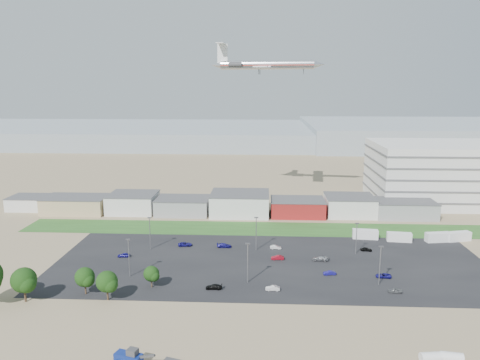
# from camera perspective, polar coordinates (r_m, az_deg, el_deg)

# --- Properties ---
(ground) EXTENTS (700.00, 700.00, 0.00)m
(ground) POSITION_cam_1_polar(r_m,az_deg,el_deg) (114.10, 1.24, -13.71)
(ground) COLOR #816F52
(ground) RESTS_ON ground
(parking_lot) EXTENTS (120.00, 50.00, 0.01)m
(parking_lot) POSITION_cam_1_polar(r_m,az_deg,el_deg) (132.47, 3.69, -10.07)
(parking_lot) COLOR black
(parking_lot) RESTS_ON ground
(grass_strip) EXTENTS (160.00, 16.00, 0.02)m
(grass_strip) POSITION_cam_1_polar(r_m,az_deg,el_deg) (162.69, 1.78, -5.93)
(grass_strip) COLOR #27521F
(grass_strip) RESTS_ON ground
(hills_backdrop) EXTENTS (700.00, 200.00, 9.00)m
(hills_backdrop) POSITION_cam_1_polar(r_m,az_deg,el_deg) (422.25, 7.96, 5.29)
(hills_backdrop) COLOR gray
(hills_backdrop) RESTS_ON ground
(building_row) EXTENTS (170.00, 20.00, 8.00)m
(building_row) POSITION_cam_1_polar(r_m,az_deg,el_deg) (180.96, -3.49, -2.85)
(building_row) COLOR silver
(building_row) RESTS_ON ground
(parking_garage) EXTENTS (80.00, 40.00, 25.00)m
(parking_garage) POSITION_cam_1_polar(r_m,az_deg,el_deg) (219.58, 26.24, 0.78)
(parking_garage) COLOR silver
(parking_garage) RESTS_ON ground
(telehandler) EXTENTS (8.32, 4.82, 3.29)m
(telehandler) POSITION_cam_1_polar(r_m,az_deg,el_deg) (90.08, -13.44, -20.20)
(telehandler) COLOR navy
(telehandler) RESTS_ON ground
(storage_tank_nw) EXTENTS (3.92, 2.33, 2.22)m
(storage_tank_nw) POSITION_cam_1_polar(r_m,az_deg,el_deg) (94.98, 22.23, -19.37)
(storage_tank_nw) COLOR silver
(storage_tank_nw) RESTS_ON ground
(storage_tank_ne) EXTENTS (4.07, 2.47, 2.29)m
(storage_tank_ne) POSITION_cam_1_polar(r_m,az_deg,el_deg) (96.25, 24.39, -19.10)
(storage_tank_ne) COLOR silver
(storage_tank_ne) RESTS_ON ground
(box_trailer_a) EXTENTS (8.19, 3.24, 3.00)m
(box_trailer_a) POSITION_cam_1_polar(r_m,az_deg,el_deg) (157.06, 15.02, -6.40)
(box_trailer_a) COLOR silver
(box_trailer_a) RESTS_ON ground
(box_trailer_b) EXTENTS (7.78, 3.18, 2.84)m
(box_trailer_b) POSITION_cam_1_polar(r_m,az_deg,el_deg) (157.55, 18.83, -6.60)
(box_trailer_b) COLOR silver
(box_trailer_b) RESTS_ON ground
(box_trailer_c) EXTENTS (8.21, 3.81, 2.96)m
(box_trailer_c) POSITION_cam_1_polar(r_m,az_deg,el_deg) (161.61, 23.00, -6.43)
(box_trailer_c) COLOR silver
(box_trailer_c) RESTS_ON ground
(box_trailer_d) EXTENTS (8.19, 4.33, 2.93)m
(box_trailer_d) POSITION_cam_1_polar(r_m,az_deg,el_deg) (165.12, 25.08, -6.24)
(box_trailer_d) COLOR silver
(box_trailer_d) RESTS_ON ground
(tree_left) EXTENTS (6.14, 6.14, 9.21)m
(tree_left) POSITION_cam_1_polar(r_m,az_deg,el_deg) (119.07, -24.84, -11.29)
(tree_left) COLOR black
(tree_left) RESTS_ON ground
(tree_mid) EXTENTS (4.96, 4.96, 7.44)m
(tree_mid) POSITION_cam_1_polar(r_m,az_deg,el_deg) (118.38, -18.39, -11.40)
(tree_mid) COLOR black
(tree_mid) RESTS_ON ground
(tree_right) EXTENTS (5.29, 5.29, 7.93)m
(tree_right) POSITION_cam_1_polar(r_m,az_deg,el_deg) (113.69, -15.91, -12.08)
(tree_right) COLOR black
(tree_right) RESTS_ON ground
(tree_near) EXTENTS (4.11, 4.11, 6.16)m
(tree_near) POSITION_cam_1_polar(r_m,az_deg,el_deg) (118.25, -10.75, -11.35)
(tree_near) COLOR black
(tree_near) RESTS_ON ground
(lightpole_front_l) EXTENTS (1.19, 0.49, 10.08)m
(lightpole_front_l) POSITION_cam_1_polar(r_m,az_deg,el_deg) (125.06, -13.37, -9.22)
(lightpole_front_l) COLOR slate
(lightpole_front_l) RESTS_ON ground
(lightpole_front_m) EXTENTS (1.21, 0.51, 10.32)m
(lightpole_front_m) POSITION_cam_1_polar(r_m,az_deg,el_deg) (118.16, 0.94, -10.08)
(lightpole_front_m) COLOR slate
(lightpole_front_m) RESTS_ON ground
(lightpole_front_r) EXTENTS (1.18, 0.49, 10.00)m
(lightpole_front_r) POSITION_cam_1_polar(r_m,az_deg,el_deg) (122.02, 16.69, -9.95)
(lightpole_front_r) COLOR slate
(lightpole_front_r) RESTS_ON ground
(lightpole_back_l) EXTENTS (1.17, 0.49, 9.91)m
(lightpole_back_l) POSITION_cam_1_polar(r_m,az_deg,el_deg) (143.95, -10.92, -6.39)
(lightpole_back_l) COLOR slate
(lightpole_back_l) RESTS_ON ground
(lightpole_back_m) EXTENTS (1.20, 0.50, 10.19)m
(lightpole_back_m) POSITION_cam_1_polar(r_m,az_deg,el_deg) (140.64, 1.98, -6.56)
(lightpole_back_m) COLOR slate
(lightpole_back_m) RESTS_ON ground
(lightpole_back_r) EXTENTS (1.11, 0.46, 9.39)m
(lightpole_back_r) POSITION_cam_1_polar(r_m,az_deg,el_deg) (141.55, 14.00, -6.95)
(lightpole_back_r) COLOR slate
(lightpole_back_r) RESTS_ON ground
(airliner) EXTENTS (49.72, 36.74, 13.71)m
(airliner) POSITION_cam_1_polar(r_m,az_deg,el_deg) (195.55, 3.32, 13.85)
(airliner) COLOR silver
(parked_car_0) EXTENTS (3.98, 1.94, 1.09)m
(parked_car_0) POSITION_cam_1_polar(r_m,az_deg,el_deg) (128.10, 17.08, -11.08)
(parked_car_0) COLOR navy
(parked_car_0) RESTS_ON ground
(parked_car_1) EXTENTS (3.43, 1.58, 1.09)m
(parked_car_1) POSITION_cam_1_polar(r_m,az_deg,el_deg) (126.47, 10.86, -11.06)
(parked_car_1) COLOR navy
(parked_car_1) RESTS_ON ground
(parked_car_2) EXTENTS (3.38, 1.53, 1.13)m
(parked_car_2) POSITION_cam_1_polar(r_m,az_deg,el_deg) (120.32, 18.39, -12.65)
(parked_car_2) COLOR #595B5E
(parked_car_2) RESTS_ON ground
(parked_car_3) EXTENTS (4.03, 1.64, 1.17)m
(parked_car_3) POSITION_cam_1_polar(r_m,az_deg,el_deg) (116.48, -3.20, -12.86)
(parked_car_3) COLOR black
(parked_car_3) RESTS_ON ground
(parked_car_5) EXTENTS (3.59, 1.60, 1.20)m
(parked_car_5) POSITION_cam_1_polar(r_m,az_deg,el_deg) (140.45, -13.98, -8.86)
(parked_car_5) COLOR navy
(parked_car_5) RESTS_ON ground
(parked_car_6) EXTENTS (4.45, 1.84, 1.29)m
(parked_car_6) POSITION_cam_1_polar(r_m,az_deg,el_deg) (144.17, -1.94, -7.97)
(parked_car_6) COLOR navy
(parked_car_6) RESTS_ON ground
(parked_car_7) EXTENTS (3.69, 1.43, 1.20)m
(parked_car_7) POSITION_cam_1_polar(r_m,az_deg,el_deg) (134.89, 4.60, -9.41)
(parked_car_7) COLOR maroon
(parked_car_7) RESTS_ON ground
(parked_car_8) EXTENTS (3.51, 1.71, 1.15)m
(parked_car_8) POSITION_cam_1_polar(r_m,az_deg,el_deg) (146.03, 15.13, -8.14)
(parked_car_8) COLOR black
(parked_car_8) RESTS_ON ground
(parked_car_9) EXTENTS (4.50, 2.53, 1.19)m
(parked_car_9) POSITION_cam_1_polar(r_m,az_deg,el_deg) (146.26, -6.70, -7.78)
(parked_car_9) COLOR navy
(parked_car_9) RESTS_ON ground
(parked_car_11) EXTENTS (3.43, 1.31, 1.12)m
(parked_car_11) POSITION_cam_1_polar(r_m,az_deg,el_deg) (143.20, 4.38, -8.17)
(parked_car_11) COLOR silver
(parked_car_11) RESTS_ON ground
(parked_car_12) EXTENTS (4.56, 2.14, 1.29)m
(parked_car_12) POSITION_cam_1_polar(r_m,az_deg,el_deg) (135.47, 9.76, -9.43)
(parked_car_12) COLOR #A5A5AA
(parked_car_12) RESTS_ON ground
(parked_car_13) EXTENTS (3.48, 1.26, 1.14)m
(parked_car_13) POSITION_cam_1_polar(r_m,az_deg,el_deg) (115.90, 4.01, -13.01)
(parked_car_13) COLOR silver
(parked_car_13) RESTS_ON ground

